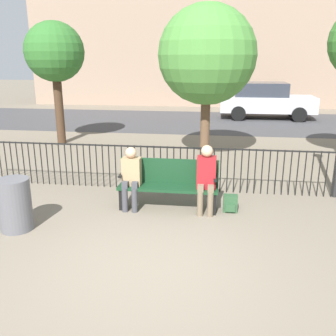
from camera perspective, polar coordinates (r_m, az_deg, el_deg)
ground_plane at (r=5.25m, az=-3.06°, el=-14.86°), size 80.00×80.00×0.00m
park_bench at (r=6.94m, az=0.09°, el=-2.21°), size 1.84×0.45×0.92m
seated_person_0 at (r=6.89m, az=-5.63°, el=-1.06°), size 0.34×0.39×1.17m
seated_person_1 at (r=6.71m, az=5.85°, el=-1.17°), size 0.34×0.39×1.25m
backpack at (r=6.96m, az=9.47°, el=-5.38°), size 0.26×0.21×0.32m
fence_railing at (r=7.85m, az=0.91°, el=0.52°), size 9.01×0.03×0.95m
tree_0 at (r=10.02m, az=5.97°, el=16.70°), size 2.53×2.53×4.05m
tree_1 at (r=12.53m, az=-16.89°, el=16.39°), size 1.83×1.83×3.80m
street_surface at (r=16.64m, az=4.59°, el=7.11°), size 24.00×6.00×0.01m
parked_car_0 at (r=17.90m, az=14.56°, el=10.01°), size 4.20×1.94×1.62m
trash_bin at (r=6.58m, az=-22.29°, el=-5.18°), size 0.52×0.52×0.86m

